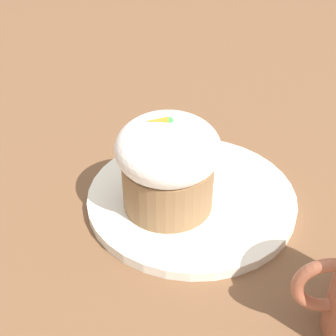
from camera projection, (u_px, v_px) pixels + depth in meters
name	position (u px, v px, depth m)	size (l,w,h in m)	color
ground_plane	(191.00, 201.00, 0.48)	(4.00, 4.00, 0.00)	brown
dessert_plate	(191.00, 197.00, 0.48)	(0.21, 0.21, 0.01)	white
carrot_cake	(168.00, 163.00, 0.44)	(0.10, 0.10, 0.10)	olive
spoon	(191.00, 192.00, 0.47)	(0.11, 0.11, 0.01)	silver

